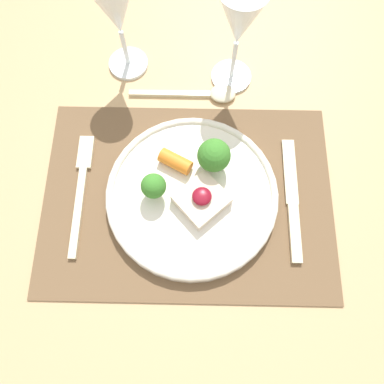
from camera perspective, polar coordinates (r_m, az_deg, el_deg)
The scene contains 9 objects.
ground_plane at distance 1.36m, azimuth -0.30°, elevation -11.52°, with size 8.00×8.00×0.00m, color #4C4742.
dining_table at distance 0.69m, azimuth -0.58°, elevation -3.40°, with size 1.40×0.98×0.77m.
placemat at distance 0.60m, azimuth -0.67°, elevation -0.81°, with size 0.46×0.33×0.00m, color brown.
dinner_plate at distance 0.59m, azimuth 0.08°, elevation 0.11°, with size 0.27×0.27×0.08m.
fork at distance 0.63m, azimuth -16.49°, elevation 1.05°, with size 0.02×0.21×0.01m.
knife at distance 0.61m, azimuth 15.09°, elevation -2.16°, with size 0.02×0.21×0.01m.
spoon at distance 0.69m, azimuth 2.24°, elevation 14.76°, with size 0.19×0.04×0.01m.
wine_glass_near at distance 0.62m, azimuth 7.24°, elevation 24.18°, with size 0.07×0.07×0.19m.
wine_glass_far at distance 0.65m, azimuth -11.50°, elevation 25.33°, with size 0.07×0.07×0.18m.
Camera 1 is at (0.01, -0.20, 1.34)m, focal length 35.00 mm.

